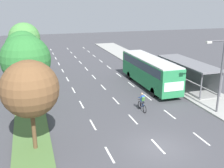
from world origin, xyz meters
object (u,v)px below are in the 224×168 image
median_tree_second (26,60)px  median_tree_third (23,49)px  bus (149,69)px  median_tree_fourth (24,38)px  bus_shelter (190,71)px  streetlight (220,71)px  median_tree_nearest (30,89)px  cyclist (142,103)px

median_tree_second → median_tree_third: (-0.27, 7.24, -0.19)m
bus → median_tree_fourth: median_tree_fourth is taller
bus_shelter → median_tree_fourth: median_tree_fourth is taller
median_tree_third → streetlight: (15.94, -13.06, -0.65)m
streetlight → bus_shelter: bearing=74.2°
bus_shelter → median_tree_nearest: bearing=-153.2°
cyclist → bus: bearing=60.4°
cyclist → median_tree_fourth: bearing=119.0°
streetlight → bus: bearing=103.3°
bus → cyclist: bus is taller
bus_shelter → median_tree_fourth: (-17.87, 12.85, 2.91)m
median_tree_third → streetlight: 20.62m
bus_shelter → streetlight: bearing=-105.8°
median_tree_nearest → streetlight: streetlight is taller
median_tree_nearest → bus_shelter: bearing=26.8°
median_tree_second → cyclist: bearing=-18.6°
bus_shelter → median_tree_second: bearing=-174.7°
bus → median_tree_third: size_ratio=1.76×
bus → median_tree_second: size_ratio=1.66×
median_tree_second → median_tree_fourth: bearing=90.3°
median_tree_nearest → median_tree_second: bearing=91.4°
bus → median_tree_second: median_tree_second is taller
median_tree_fourth → streetlight: (15.76, -20.31, -0.89)m
bus_shelter → median_tree_second: (-17.78, -1.64, 2.86)m
bus_shelter → cyclist: (-8.04, -4.90, -1.08)m
cyclist → median_tree_nearest: median_tree_nearest is taller
cyclist → streetlight: streetlight is taller
median_tree_fourth → cyclist: bearing=-61.0°
median_tree_nearest → median_tree_second: 7.26m
streetlight → median_tree_third: bearing=140.7°
median_tree_fourth → streetlight: 25.72m
bus → median_tree_third: median_tree_third is taller
bus_shelter → median_tree_third: size_ratio=1.48×
cyclist → median_tree_second: (-9.74, 3.27, 3.94)m
median_tree_second → median_tree_third: median_tree_second is taller
streetlight → cyclist: bearing=156.7°
median_tree_nearest → median_tree_third: 14.49m
bus → cyclist: (-3.76, -6.61, -1.28)m
bus → median_tree_second: 14.16m
cyclist → median_tree_third: bearing=133.6°
cyclist → bus_shelter: bearing=31.4°
bus → streetlight: size_ratio=1.74×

